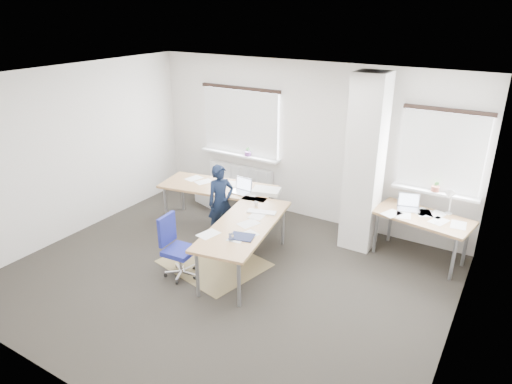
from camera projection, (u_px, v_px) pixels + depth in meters
The scene contains 8 objects.
ground at pixel (225, 277), 6.60m from camera, with size 6.00×6.00×0.00m, color #292521.
room_shell at pixel (251, 156), 6.21m from camera, with size 6.04×5.04×2.82m.
floor_mat at pixel (214, 263), 6.95m from camera, with size 1.42×1.20×0.01m, color olive.
white_crate at pixel (211, 195), 9.01m from camera, with size 0.55×0.38×0.33m, color white.
desk_main at pixel (233, 205), 7.25m from camera, with size 2.82×2.63×0.96m.
desk_side at pixel (423, 219), 6.82m from camera, with size 1.50×0.93×1.22m.
task_chair at pixel (179, 260), 6.55m from camera, with size 0.50×0.50×0.93m.
person at pixel (221, 202), 7.53m from camera, with size 0.46×0.30×1.27m, color black.
Camera 1 is at (3.32, -4.57, 3.66)m, focal length 32.00 mm.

